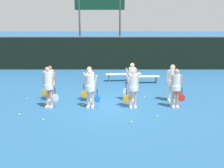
% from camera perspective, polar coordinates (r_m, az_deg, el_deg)
% --- Properties ---
extents(ground_plane, '(140.00, 140.00, 0.00)m').
position_cam_1_polar(ground_plane, '(11.88, -0.22, -4.37)').
color(ground_plane, '#235684').
extents(fence_windscreen, '(60.00, 0.08, 2.49)m').
position_cam_1_polar(fence_windscreen, '(19.74, -0.08, 6.78)').
color(fence_windscreen, black).
rests_on(fence_windscreen, ground_plane).
extents(scoreboard, '(3.87, 0.15, 6.16)m').
position_cam_1_polar(scoreboard, '(21.18, -2.57, 16.90)').
color(scoreboard, '#515156').
rests_on(scoreboard, ground_plane).
extents(bench_courtside, '(1.90, 0.43, 0.43)m').
position_cam_1_polar(bench_courtside, '(15.71, 7.00, 1.50)').
color(bench_courtside, silver).
rests_on(bench_courtside, ground_plane).
extents(bench_far, '(2.22, 0.64, 0.46)m').
position_cam_1_polar(bench_far, '(16.17, 2.65, 2.06)').
color(bench_far, silver).
rests_on(bench_far, ground_plane).
extents(player_0, '(0.66, 0.39, 1.81)m').
position_cam_1_polar(player_0, '(11.45, -13.52, 0.14)').
color(player_0, tan).
rests_on(player_0, ground_plane).
extents(player_1, '(0.67, 0.40, 1.69)m').
position_cam_1_polar(player_1, '(11.16, -4.60, -0.27)').
color(player_1, beige).
rests_on(player_1, ground_plane).
extents(player_2, '(0.66, 0.38, 1.68)m').
position_cam_1_polar(player_2, '(11.16, 4.73, -0.34)').
color(player_2, tan).
rests_on(player_2, ground_plane).
extents(player_3, '(0.67, 0.38, 1.71)m').
position_cam_1_polar(player_3, '(11.48, 13.91, -0.18)').
color(player_3, tan).
rests_on(player_3, ground_plane).
extents(player_4, '(0.66, 0.37, 1.68)m').
position_cam_1_polar(player_4, '(12.45, -13.17, 0.86)').
color(player_4, '#8C664C').
rests_on(player_4, ground_plane).
extents(player_5, '(0.61, 0.33, 1.64)m').
position_cam_1_polar(player_5, '(12.05, -4.83, 0.60)').
color(player_5, beige).
rests_on(player_5, ground_plane).
extents(player_6, '(0.62, 0.36, 1.81)m').
position_cam_1_polar(player_6, '(12.07, 4.49, 1.12)').
color(player_6, tan).
rests_on(player_6, ground_plane).
extents(player_7, '(0.69, 0.41, 1.73)m').
position_cam_1_polar(player_7, '(12.34, 13.10, 0.96)').
color(player_7, beige).
rests_on(player_7, ground_plane).
extents(tennis_ball_0, '(0.07, 0.07, 0.07)m').
position_cam_1_polar(tennis_ball_0, '(10.48, 9.96, -6.95)').
color(tennis_ball_0, '#CCE033').
rests_on(tennis_ball_0, ground_plane).
extents(tennis_ball_1, '(0.07, 0.07, 0.07)m').
position_cam_1_polar(tennis_ball_1, '(13.15, -17.91, -3.09)').
color(tennis_ball_1, '#CCE033').
rests_on(tennis_ball_1, ground_plane).
extents(tennis_ball_2, '(0.07, 0.07, 0.07)m').
position_cam_1_polar(tennis_ball_2, '(10.32, -14.58, -7.53)').
color(tennis_ball_2, '#CCE033').
rests_on(tennis_ball_2, ground_plane).
extents(tennis_ball_3, '(0.07, 0.07, 0.07)m').
position_cam_1_polar(tennis_ball_3, '(11.15, -19.37, -6.25)').
color(tennis_ball_3, '#CCE033').
rests_on(tennis_ball_3, ground_plane).
extents(tennis_ball_4, '(0.07, 0.07, 0.07)m').
position_cam_1_polar(tennis_ball_4, '(13.55, 13.33, -2.28)').
color(tennis_ball_4, '#CCE033').
rests_on(tennis_ball_4, ground_plane).
extents(tennis_ball_5, '(0.07, 0.07, 0.07)m').
position_cam_1_polar(tennis_ball_5, '(13.04, 11.57, -2.82)').
color(tennis_ball_5, '#CCE033').
rests_on(tennis_ball_5, ground_plane).
extents(tennis_ball_6, '(0.07, 0.07, 0.07)m').
position_cam_1_polar(tennis_ball_6, '(11.71, -6.24, -4.56)').
color(tennis_ball_6, '#CCE033').
rests_on(tennis_ball_6, ground_plane).
extents(tennis_ball_7, '(0.06, 0.06, 0.06)m').
position_cam_1_polar(tennis_ball_7, '(9.80, 4.29, -8.31)').
color(tennis_ball_7, '#CCE033').
rests_on(tennis_ball_7, ground_plane).
extents(tennis_ball_8, '(0.07, 0.07, 0.07)m').
position_cam_1_polar(tennis_ball_8, '(12.85, 7.17, -2.89)').
color(tennis_ball_8, '#CCE033').
rests_on(tennis_ball_8, ground_plane).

